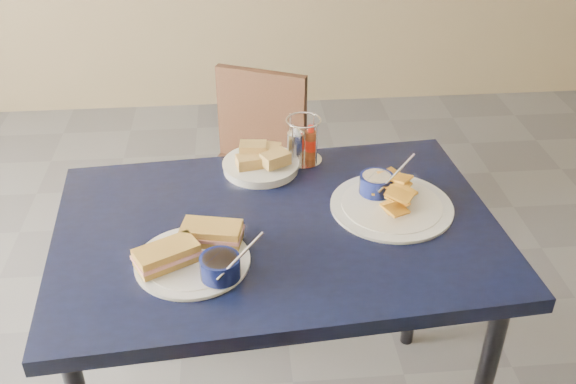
{
  "coord_description": "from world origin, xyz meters",
  "views": [
    {
      "loc": [
        -0.14,
        -1.12,
        1.69
      ],
      "look_at": [
        -0.03,
        0.21,
        0.82
      ],
      "focal_mm": 40.0,
      "sensor_mm": 36.0,
      "label": 1
    }
  ],
  "objects": [
    {
      "name": "sandwich_plate",
      "position": [
        -0.25,
        0.04,
        0.77
      ],
      "size": [
        0.3,
        0.27,
        0.12
      ],
      "color": "white",
      "rests_on": "dining_table"
    },
    {
      "name": "condiment_caddy",
      "position": [
        0.04,
        0.49,
        0.81
      ],
      "size": [
        0.11,
        0.11,
        0.14
      ],
      "color": "silver",
      "rests_on": "dining_table"
    },
    {
      "name": "dining_table",
      "position": [
        -0.06,
        0.17,
        0.68
      ],
      "size": [
        1.15,
        0.81,
        0.75
      ],
      "color": "black",
      "rests_on": "ground"
    },
    {
      "name": "plantain_plate",
      "position": [
        0.24,
        0.24,
        0.77
      ],
      "size": [
        0.32,
        0.32,
        0.12
      ],
      "color": "white",
      "rests_on": "dining_table"
    },
    {
      "name": "chair_far",
      "position": [
        -0.11,
        1.07,
        0.44
      ],
      "size": [
        0.47,
        0.47,
        0.76
      ],
      "color": "black",
      "rests_on": "ground"
    },
    {
      "name": "bread_basket",
      "position": [
        -0.08,
        0.44,
        0.77
      ],
      "size": [
        0.21,
        0.21,
        0.07
      ],
      "color": "white",
      "rests_on": "dining_table"
    }
  ]
}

